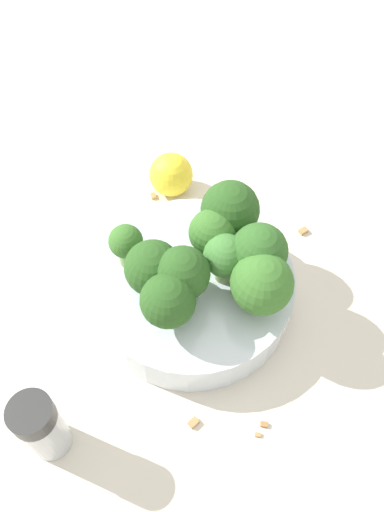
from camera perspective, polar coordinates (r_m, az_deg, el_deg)
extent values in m
plane|color=beige|center=(0.51, 0.00, -4.86)|extent=(3.00, 3.00, 0.00)
cylinder|color=silver|center=(0.49, 0.00, -3.64)|extent=(0.20, 0.20, 0.04)
cylinder|color=#8EB770|center=(0.48, 2.64, 0.95)|extent=(0.02, 0.02, 0.03)
sphere|color=#386B28|center=(0.46, 2.74, 2.48)|extent=(0.04, 0.04, 0.04)
cylinder|color=#84AD66|center=(0.46, -4.33, -2.79)|extent=(0.02, 0.02, 0.02)
sphere|color=#28511E|center=(0.44, -4.50, -1.37)|extent=(0.05, 0.05, 0.05)
cylinder|color=#84AD66|center=(0.48, -7.34, 0.34)|extent=(0.03, 0.03, 0.03)
sphere|color=#386B28|center=(0.46, -7.58, 1.68)|extent=(0.03, 0.03, 0.03)
cylinder|color=#7A9E5B|center=(0.45, 7.66, -4.67)|extent=(0.02, 0.02, 0.03)
sphere|color=#386B28|center=(0.43, 7.98, -3.13)|extent=(0.06, 0.06, 0.06)
cylinder|color=#84AD66|center=(0.45, -1.05, -3.67)|extent=(0.02, 0.02, 0.03)
sphere|color=#28511E|center=(0.43, -1.10, -1.99)|extent=(0.05, 0.05, 0.05)
cylinder|color=#7A9E5B|center=(0.46, 3.68, -1.45)|extent=(0.02, 0.02, 0.03)
sphere|color=#3D7533|center=(0.44, 3.83, 0.06)|extent=(0.04, 0.04, 0.04)
cylinder|color=#7A9E5B|center=(0.44, -2.65, -6.57)|extent=(0.02, 0.02, 0.03)
sphere|color=#28511E|center=(0.42, -2.77, -5.11)|extent=(0.05, 0.05, 0.05)
cylinder|color=#84AD66|center=(0.46, 7.35, -1.25)|extent=(0.02, 0.02, 0.03)
sphere|color=#2D5B23|center=(0.44, 7.68, 0.55)|extent=(0.05, 0.05, 0.05)
cylinder|color=#84AD66|center=(0.49, 4.39, 3.36)|extent=(0.03, 0.03, 0.03)
sphere|color=#28511E|center=(0.47, 4.57, 5.18)|extent=(0.06, 0.06, 0.06)
cylinder|color=#B2B7BC|center=(0.44, -16.51, -18.56)|extent=(0.03, 0.03, 0.06)
cylinder|color=#2D2D2D|center=(0.40, -17.89, -16.87)|extent=(0.03, 0.03, 0.02)
sphere|color=yellow|center=(0.58, -2.40, 9.27)|extent=(0.05, 0.05, 0.05)
cube|color=#AD7F4C|center=(0.45, 0.17, -18.41)|extent=(0.01, 0.01, 0.01)
cube|color=#AD7F4C|center=(0.46, 7.56, -19.55)|extent=(0.01, 0.01, 0.01)
cube|color=#AD7F4C|center=(0.59, -4.45, 6.97)|extent=(0.01, 0.01, 0.01)
cube|color=#AD7F4C|center=(0.57, 12.65, 2.96)|extent=(0.01, 0.01, 0.01)
cube|color=olive|center=(0.46, 8.27, -18.45)|extent=(0.01, 0.01, 0.01)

